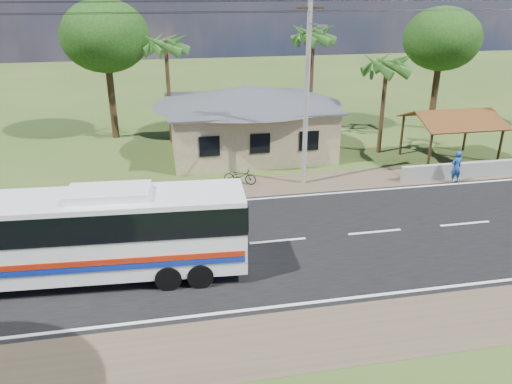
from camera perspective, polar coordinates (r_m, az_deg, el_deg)
ground at (r=21.90m, az=2.52°, el=-5.64°), size 120.00×120.00×0.00m
road at (r=21.90m, az=2.52°, el=-5.62°), size 120.00×16.00×0.03m
house at (r=33.15m, az=-0.91°, el=9.12°), size 12.40×10.00×5.00m
waiting_shed at (r=33.32m, az=21.53°, el=7.78°), size 5.20×4.48×3.35m
concrete_barrier at (r=31.08m, az=22.10°, el=2.29°), size 7.00×0.30×0.90m
utility_poles at (r=26.66m, az=5.19°, el=12.59°), size 32.80×2.22×11.00m
palm_near at (r=33.24m, az=14.73°, el=13.83°), size 2.80×2.80×6.70m
palm_mid at (r=36.00m, az=6.55°, el=17.34°), size 2.80×2.80×8.20m
palm_far at (r=34.95m, az=-10.29°, el=16.19°), size 2.80×2.80×7.70m
tree_behind_house at (r=37.05m, az=-16.87°, el=16.64°), size 6.00×6.00×9.61m
tree_behind_shed at (r=40.56m, az=20.49°, el=16.03°), size 5.60×5.60×9.02m
coach_bus at (r=19.31m, az=-18.84°, el=-4.08°), size 11.83×3.18×3.63m
motorcycle at (r=27.89m, az=-1.86°, el=1.85°), size 1.96×1.24×0.97m
person at (r=30.09m, az=21.91°, el=2.67°), size 0.74×0.54×1.88m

